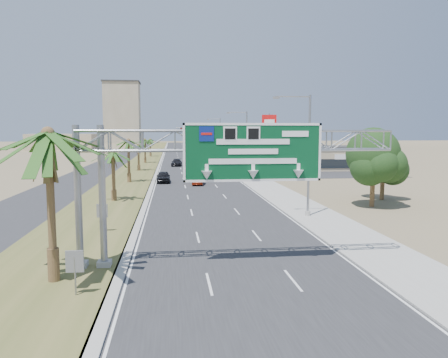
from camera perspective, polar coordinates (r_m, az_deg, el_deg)
road at (r=122.84m, az=-5.13°, el=2.95°), size 12.00×300.00×0.02m
sidewalk_right at (r=123.39m, az=-1.18°, el=3.01°), size 4.00×300.00×0.10m
median_grass at (r=122.95m, az=-9.80°, el=2.91°), size 7.00×300.00×0.12m
opposing_road at (r=123.51m, az=-13.05°, el=2.83°), size 8.00×300.00×0.02m
sign_gantry at (r=22.68m, az=-0.27°, el=3.67°), size 16.75×1.24×7.50m
palm_near at (r=21.32m, az=-22.02°, el=5.40°), size 5.70×5.70×8.35m
palm_row_b at (r=45.02m, az=-14.32°, el=3.30°), size 3.99×3.99×5.95m
palm_row_c at (r=60.88m, az=-12.39°, el=4.79°), size 3.99×3.99×6.75m
palm_row_d at (r=78.85m, az=-11.12°, el=4.22°), size 3.99×3.99×5.45m
palm_row_e at (r=97.78m, az=-10.31°, el=5.01°), size 3.99×3.99×6.15m
palm_row_f at (r=122.75m, az=-9.61°, el=5.08°), size 3.99×3.99×5.75m
streetlight_near at (r=36.36m, az=10.72°, el=2.39°), size 3.27×0.44×10.00m
streetlight_mid at (r=65.55m, az=2.79°, el=4.18°), size 3.27×0.44×10.00m
streetlight_far at (r=101.21m, az=-0.63°, el=4.92°), size 3.27×0.44×10.00m
signal_mast at (r=85.05m, az=-0.88°, el=4.77°), size 10.28×0.71×8.00m
store_building at (r=82.82m, az=11.23°, el=2.64°), size 18.00×10.00×4.00m
oak_near at (r=42.93m, az=18.95°, el=2.52°), size 4.50×4.50×6.80m
oak_far at (r=47.89m, az=20.08°, el=1.98°), size 3.50×3.50×5.60m
median_signback_a at (r=19.86m, az=-18.92°, el=-10.56°), size 0.75×0.08×2.08m
median_signback_b at (r=31.48m, az=-15.62°, el=-4.27°), size 0.75×0.08×2.08m
tower_distant at (r=264.32m, az=-13.13°, el=8.38°), size 20.00×16.00×35.00m
building_distant_left at (r=177.52m, az=-20.37°, el=4.57°), size 24.00×14.00×6.00m
building_distant_right at (r=156.32m, az=5.61°, el=4.57°), size 20.00×12.00×5.00m
car_left_lane at (r=60.88m, az=-7.92°, el=0.27°), size 1.87×4.56×1.55m
car_mid_lane at (r=57.94m, az=-3.40°, el=-0.11°), size 1.85×4.09×1.30m
car_right_lane at (r=88.38m, az=-0.88°, el=2.18°), size 3.15×5.81×1.55m
car_far at (r=89.15m, az=-6.21°, el=2.13°), size 2.39×4.93×1.38m
pole_sign_red_near at (r=73.04m, az=5.92°, el=6.90°), size 2.40×0.86×9.97m
pole_sign_blue at (r=83.53m, az=2.83°, el=4.80°), size 2.01×0.79×6.86m
pole_sign_red_far at (r=92.13m, az=1.06°, el=6.20°), size 2.22×0.52×8.79m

